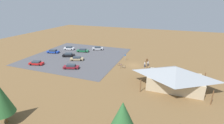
# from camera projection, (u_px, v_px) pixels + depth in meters

# --- Properties ---
(ground) EXTENTS (160.00, 160.00, 0.00)m
(ground) POSITION_uv_depth(u_px,v_px,m) (134.00, 65.00, 51.90)
(ground) COLOR brown
(ground) RESTS_ON ground
(parking_lot_asphalt) EXTENTS (33.21, 33.10, 0.05)m
(parking_lot_asphalt) POSITION_uv_depth(u_px,v_px,m) (78.00, 56.00, 60.81)
(parking_lot_asphalt) COLOR #4C4C51
(parking_lot_asphalt) RESTS_ON ground
(bike_pavilion) EXTENTS (14.51, 9.45, 5.48)m
(bike_pavilion) POSITION_uv_depth(u_px,v_px,m) (175.00, 76.00, 37.09)
(bike_pavilion) COLOR #C6B28E
(bike_pavilion) RESTS_ON ground
(trash_bin) EXTENTS (0.60, 0.60, 0.90)m
(trash_bin) POSITION_uv_depth(u_px,v_px,m) (147.00, 60.00, 55.21)
(trash_bin) COLOR brown
(trash_bin) RESTS_ON ground
(lot_sign) EXTENTS (0.56, 0.08, 2.20)m
(lot_sign) POSITION_uv_depth(u_px,v_px,m) (125.00, 57.00, 55.96)
(lot_sign) COLOR #99999E
(lot_sign) RESTS_ON ground
(pine_west) EXTENTS (3.90, 3.90, 7.15)m
(pine_west) POSITION_uv_depth(u_px,v_px,m) (123.00, 117.00, 21.25)
(pine_west) COLOR brown
(pine_west) RESTS_ON ground
(pine_far_east) EXTENTS (3.57, 3.57, 7.79)m
(pine_far_east) POSITION_uv_depth(u_px,v_px,m) (0.00, 98.00, 25.39)
(pine_far_east) COLOR brown
(pine_far_east) RESTS_ON ground
(bicycle_red_trailside) EXTENTS (0.92, 1.41, 0.78)m
(bicycle_red_trailside) POSITION_uv_depth(u_px,v_px,m) (174.00, 72.00, 46.34)
(bicycle_red_trailside) COLOR black
(bicycle_red_trailside) RESTS_ON ground
(bicycle_silver_near_sign) EXTENTS (0.71, 1.71, 0.88)m
(bicycle_silver_near_sign) POSITION_uv_depth(u_px,v_px,m) (188.00, 73.00, 45.09)
(bicycle_silver_near_sign) COLOR black
(bicycle_silver_near_sign) RESTS_ON ground
(bicycle_blue_lone_east) EXTENTS (1.27, 1.10, 0.80)m
(bicycle_blue_lone_east) POSITION_uv_depth(u_px,v_px,m) (151.00, 68.00, 48.74)
(bicycle_blue_lone_east) COLOR black
(bicycle_blue_lone_east) RESTS_ON ground
(bicycle_purple_yard_front) EXTENTS (1.77, 0.48, 0.84)m
(bicycle_purple_yard_front) POSITION_uv_depth(u_px,v_px,m) (120.00, 65.00, 51.28)
(bicycle_purple_yard_front) COLOR black
(bicycle_purple_yard_front) RESTS_ON ground
(bicycle_white_yard_left) EXTENTS (1.51, 0.90, 0.85)m
(bicycle_white_yard_left) POSITION_uv_depth(u_px,v_px,m) (123.00, 67.00, 49.53)
(bicycle_white_yard_left) COLOR black
(bicycle_white_yard_left) RESTS_ON ground
(bicycle_black_yard_center) EXTENTS (0.48, 1.62, 0.78)m
(bicycle_black_yard_center) POSITION_uv_depth(u_px,v_px,m) (145.00, 63.00, 52.73)
(bicycle_black_yard_center) COLOR black
(bicycle_black_yard_center) RESTS_ON ground
(bicycle_orange_back_row) EXTENTS (1.75, 0.48, 0.85)m
(bicycle_orange_back_row) POSITION_uv_depth(u_px,v_px,m) (157.00, 70.00, 47.60)
(bicycle_orange_back_row) COLOR black
(bicycle_orange_back_row) RESTS_ON ground
(car_maroon_front_row) EXTENTS (4.98, 3.06, 1.38)m
(car_maroon_front_row) POSITION_uv_depth(u_px,v_px,m) (71.00, 67.00, 48.98)
(car_maroon_front_row) COLOR maroon
(car_maroon_front_row) RESTS_ON parking_lot_asphalt
(car_silver_back_corner) EXTENTS (4.84, 3.34, 1.44)m
(car_silver_back_corner) POSITION_uv_depth(u_px,v_px,m) (98.00, 48.00, 68.62)
(car_silver_back_corner) COLOR #BCBCC1
(car_silver_back_corner) RESTS_ON parking_lot_asphalt
(car_green_inner_stall) EXTENTS (5.00, 2.70, 1.35)m
(car_green_inner_stall) POSITION_uv_depth(u_px,v_px,m) (83.00, 50.00, 65.69)
(car_green_inner_stall) COLOR #1E6B3D
(car_green_inner_stall) RESTS_ON parking_lot_asphalt
(car_red_far_end) EXTENTS (4.76, 2.81, 1.27)m
(car_red_far_end) POSITION_uv_depth(u_px,v_px,m) (36.00, 63.00, 52.04)
(car_red_far_end) COLOR red
(car_red_far_end) RESTS_ON parking_lot_asphalt
(car_white_near_entry) EXTENTS (4.53, 2.66, 1.43)m
(car_white_near_entry) POSITION_uv_depth(u_px,v_px,m) (69.00, 48.00, 68.89)
(car_white_near_entry) COLOR white
(car_white_near_entry) RESTS_ON parking_lot_asphalt
(car_black_by_curb) EXTENTS (4.74, 3.24, 1.42)m
(car_black_by_curb) POSITION_uv_depth(u_px,v_px,m) (69.00, 55.00, 59.90)
(car_black_by_curb) COLOR black
(car_black_by_curb) RESTS_ON parking_lot_asphalt
(car_tan_mid_lot) EXTENTS (4.88, 3.25, 1.31)m
(car_tan_mid_lot) POSITION_uv_depth(u_px,v_px,m) (77.00, 58.00, 56.10)
(car_tan_mid_lot) COLOR tan
(car_tan_mid_lot) RESTS_ON parking_lot_asphalt
(car_blue_second_row) EXTENTS (4.95, 2.69, 1.38)m
(car_blue_second_row) POSITION_uv_depth(u_px,v_px,m) (53.00, 51.00, 64.34)
(car_blue_second_row) COLOR #1E42B2
(car_blue_second_row) RESTS_ON parking_lot_asphalt
(visitor_by_pavilion) EXTENTS (0.40, 0.38, 1.65)m
(visitor_by_pavilion) POSITION_uv_depth(u_px,v_px,m) (148.00, 63.00, 51.28)
(visitor_by_pavilion) COLOR #2D3347
(visitor_by_pavilion) RESTS_ON ground
(visitor_near_lot) EXTENTS (0.38, 0.36, 1.80)m
(visitor_near_lot) POSITION_uv_depth(u_px,v_px,m) (145.00, 64.00, 50.11)
(visitor_near_lot) COLOR #2D3347
(visitor_near_lot) RESTS_ON ground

